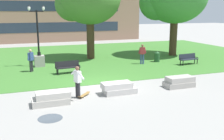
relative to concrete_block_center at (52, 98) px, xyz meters
name	(u,v)px	position (x,y,z in m)	size (l,w,h in m)	color
ground_plane	(102,84)	(3.41, 2.60, -0.31)	(140.00, 140.00, 0.00)	gray
grass_lawn	(70,58)	(3.41, 12.60, -0.30)	(40.00, 20.00, 0.02)	#3D752D
concrete_block_center	(52,98)	(0.00, 0.00, 0.00)	(1.85, 0.90, 0.64)	#B2ADA3
concrete_block_left	(118,88)	(3.71, 0.48, 0.00)	(1.90, 0.90, 0.64)	#BCB7B2
concrete_block_right	(179,82)	(7.67, 0.43, 0.00)	(1.80, 0.90, 0.64)	#9E9991
person_skateboarder	(78,80)	(1.43, 0.52, 0.67)	(0.43, 1.48, 1.71)	#28282D
skateboard	(84,95)	(1.79, 0.63, -0.22)	(0.84, 0.88, 0.14)	olive
puddle	(50,118)	(-0.31, -1.77, -0.30)	(1.06, 1.06, 0.01)	#47515B
park_bench_near_left	(188,58)	(12.33, 6.01, 0.23)	(1.85, 0.74, 0.90)	#1E232D
park_bench_far_left	(68,66)	(1.97, 6.24, 0.23)	(1.84, 0.69, 0.90)	black
lamp_post_right	(39,54)	(0.24, 9.51, 0.72)	(1.32, 0.80, 4.96)	gray
trash_bin	(157,56)	(10.39, 7.94, 0.20)	(0.49, 0.49, 0.96)	#234C28
person_bystander_near_lawn	(142,53)	(8.68, 7.50, 0.68)	(0.73, 0.34, 1.71)	#384C7A
person_bystander_far_lawn	(31,59)	(-0.52, 7.69, 0.68)	(0.53, 0.52, 1.71)	#28282D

